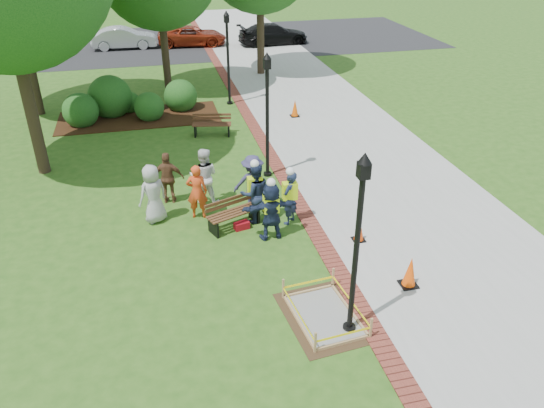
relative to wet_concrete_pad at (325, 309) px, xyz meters
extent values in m
plane|color=#285116|center=(-0.85, 2.49, -0.23)|extent=(100.00, 100.00, 0.00)
cube|color=#9E9E99|center=(4.15, 12.49, -0.22)|extent=(6.00, 60.00, 0.02)
cube|color=maroon|center=(0.90, 12.49, -0.22)|extent=(0.50, 60.00, 0.03)
cube|color=#381E0F|center=(-3.85, 14.49, -0.21)|extent=(7.00, 3.00, 0.05)
cube|color=black|center=(-0.85, 29.49, -0.23)|extent=(36.00, 12.00, 0.01)
cube|color=#47331E|center=(0.00, 0.00, -0.23)|extent=(1.93, 2.46, 0.01)
cube|color=gray|center=(0.00, 0.00, -0.21)|extent=(1.38, 1.91, 0.04)
cube|color=tan|center=(0.00, 0.00, -0.19)|extent=(1.51, 2.05, 0.08)
cube|color=tan|center=(0.00, 0.00, 0.04)|extent=(1.54, 2.08, 0.55)
cube|color=yellow|center=(0.00, 0.00, 0.07)|extent=(1.49, 2.02, 0.06)
cube|color=brown|center=(-1.32, 4.34, 0.26)|extent=(1.66, 1.03, 0.04)
cube|color=brown|center=(-1.41, 4.58, 0.50)|extent=(1.50, 0.63, 0.26)
cube|color=black|center=(-1.32, 4.34, 0.00)|extent=(1.54, 1.03, 0.47)
cube|color=brown|center=(-0.96, 11.67, 0.25)|extent=(1.63, 0.76, 0.04)
cube|color=brown|center=(-0.91, 11.92, 0.49)|extent=(1.55, 0.35, 0.25)
cube|color=black|center=(-0.96, 11.67, 0.00)|extent=(1.50, 0.79, 0.46)
cube|color=black|center=(2.38, 0.61, -0.21)|extent=(0.42, 0.42, 0.06)
cone|color=#FF5008|center=(2.38, 0.61, 0.21)|extent=(0.33, 0.33, 0.78)
cube|color=black|center=(1.94, 2.82, -0.21)|extent=(0.35, 0.35, 0.05)
cone|color=#FC4307|center=(1.94, 2.82, 0.13)|extent=(0.27, 0.27, 0.64)
cube|color=black|center=(2.95, 13.04, -0.21)|extent=(0.39, 0.39, 0.05)
cone|color=#E75407|center=(2.95, 13.04, 0.18)|extent=(0.31, 0.31, 0.72)
cube|color=maroon|center=(-1.13, 4.20, -0.12)|extent=(0.48, 0.33, 0.22)
cylinder|color=black|center=(0.40, -0.51, 1.67)|extent=(0.12, 0.12, 3.80)
cube|color=black|center=(0.40, -0.51, 3.67)|extent=(0.22, 0.22, 0.32)
cone|color=black|center=(0.40, -0.51, 3.92)|extent=(0.28, 0.28, 0.22)
cylinder|color=black|center=(0.40, -0.51, -0.18)|extent=(0.28, 0.28, 0.10)
cylinder|color=black|center=(0.40, 7.49, 1.67)|extent=(0.12, 0.12, 3.80)
cube|color=black|center=(0.40, 7.49, 3.67)|extent=(0.22, 0.22, 0.32)
cone|color=black|center=(0.40, 7.49, 3.92)|extent=(0.28, 0.28, 0.22)
cylinder|color=black|center=(0.40, 7.49, -0.18)|extent=(0.28, 0.28, 0.10)
cylinder|color=black|center=(0.40, 15.49, 1.67)|extent=(0.12, 0.12, 3.80)
cube|color=black|center=(0.40, 15.49, 3.67)|extent=(0.22, 0.22, 0.32)
cone|color=black|center=(0.40, 15.49, 3.92)|extent=(0.28, 0.28, 0.22)
cylinder|color=black|center=(0.40, 15.49, -0.18)|extent=(0.28, 0.28, 0.10)
cylinder|color=#3D2D1E|center=(-7.22, 9.62, 2.64)|extent=(0.41, 0.41, 5.76)
cylinder|color=#3D2D1E|center=(-2.30, 18.10, 2.19)|extent=(0.37, 0.37, 4.85)
cylinder|color=#3D2D1E|center=(3.01, 20.40, 2.30)|extent=(0.41, 0.41, 5.06)
cylinder|color=#3D2D1E|center=(-8.20, 16.11, 2.53)|extent=(0.37, 0.37, 5.53)
sphere|color=#134316|center=(-6.23, 14.15, -0.23)|extent=(1.51, 1.51, 1.51)
sphere|color=#134316|center=(-5.01, 15.18, -0.23)|extent=(1.94, 1.94, 1.94)
sphere|color=#134316|center=(-3.37, 14.20, -0.23)|extent=(1.31, 1.31, 1.31)
sphere|color=#134316|center=(-1.91, 15.20, -0.23)|extent=(1.51, 1.51, 1.51)
sphere|color=#134316|center=(-4.22, 15.46, -0.23)|extent=(1.00, 1.00, 1.00)
imported|color=#9D9D9D|center=(-3.54, 5.26, 0.67)|extent=(0.68, 0.61, 1.80)
imported|color=#DB4319|center=(-2.26, 5.19, 0.62)|extent=(0.60, 0.45, 1.71)
imported|color=silver|center=(-1.96, 6.01, 0.68)|extent=(0.66, 0.51, 1.84)
imported|color=brown|center=(-3.03, 6.33, 0.61)|extent=(0.60, 0.45, 1.68)
imported|color=#353156|center=(-0.58, 5.21, 0.67)|extent=(0.67, 0.53, 1.82)
imported|color=#1D334B|center=(-0.40, 3.55, 0.62)|extent=(0.57, 0.38, 1.72)
cube|color=#B9E112|center=(-0.40, 3.55, 0.87)|extent=(0.42, 0.26, 0.52)
sphere|color=white|center=(-0.40, 3.55, 1.51)|extent=(0.25, 0.25, 0.25)
imported|color=#152338|center=(0.31, 4.23, 0.59)|extent=(0.60, 0.62, 1.65)
cube|color=#B9E112|center=(0.31, 4.23, 0.82)|extent=(0.42, 0.26, 0.52)
sphere|color=white|center=(0.31, 4.23, 1.44)|extent=(0.25, 0.25, 0.25)
imported|color=#192942|center=(-0.64, 4.55, 0.69)|extent=(0.63, 0.44, 1.84)
cube|color=#B9E112|center=(-0.64, 4.55, 0.95)|extent=(0.42, 0.26, 0.52)
sphere|color=white|center=(-0.64, 4.55, 1.64)|extent=(0.25, 0.25, 0.25)
imported|color=#2A292C|center=(-10.10, 27.34, -0.23)|extent=(2.16, 4.89, 1.59)
imported|color=#B4B5BA|center=(-4.50, 28.48, -0.23)|extent=(2.08, 4.65, 1.51)
imported|color=maroon|center=(-0.01, 28.36, -0.23)|extent=(2.26, 4.41, 1.39)
imported|color=black|center=(5.43, 27.45, -0.23)|extent=(2.39, 4.76, 1.50)
camera|label=1|loc=(-3.33, -8.77, 7.91)|focal=35.00mm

